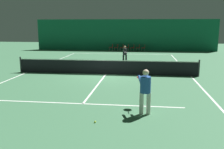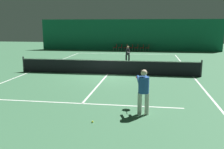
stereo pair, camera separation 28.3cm
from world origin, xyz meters
The scene contains 19 objects.
ground_plane centered at (0.00, 0.00, 0.00)m, with size 60.00×60.00×0.00m, color #3D704C.
backdrop_curtain centered at (0.00, 15.99, 1.97)m, with size 23.00×0.12×3.94m.
court_line_baseline_far centered at (0.00, 11.90, 0.00)m, with size 11.00×0.10×0.00m.
court_line_service_far centered at (0.00, 6.40, 0.00)m, with size 8.25×0.10×0.00m.
court_line_service_near centered at (0.00, -6.40, 0.00)m, with size 8.25×0.10×0.00m.
court_line_sideline_left centered at (-5.50, 0.00, 0.00)m, with size 0.10×23.80×0.00m.
court_line_sideline_right centered at (5.50, 0.00, 0.00)m, with size 0.10×23.80×0.00m.
court_line_centre centered at (0.00, 0.00, 0.00)m, with size 0.10×12.80×0.00m.
tennis_net centered at (0.00, 0.00, 0.51)m, with size 12.00×0.10×1.07m.
player_near centered at (2.53, -7.28, 0.97)m, with size 0.59×1.39×1.67m.
player_far centered at (0.89, 4.87, 0.87)m, with size 0.54×1.31×1.49m.
courtside_chair_0 centered at (-1.59, 15.44, 0.49)m, with size 0.44×0.44×0.84m.
courtside_chair_1 centered at (-0.91, 15.44, 0.49)m, with size 0.44×0.44×0.84m.
courtside_chair_2 centered at (-0.23, 15.44, 0.49)m, with size 0.44×0.44×0.84m.
courtside_chair_3 centered at (0.45, 15.44, 0.49)m, with size 0.44×0.44×0.84m.
courtside_chair_4 centered at (1.12, 15.44, 0.49)m, with size 0.44×0.44×0.84m.
courtside_chair_5 centered at (1.80, 15.44, 0.49)m, with size 0.44×0.44×0.84m.
courtside_chair_6 centered at (2.48, 15.44, 0.49)m, with size 0.44×0.44×0.84m.
tennis_ball centered at (0.89, -8.36, 0.03)m, with size 0.07×0.07×0.07m.
Camera 1 is at (2.44, -16.08, 3.21)m, focal length 40.00 mm.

